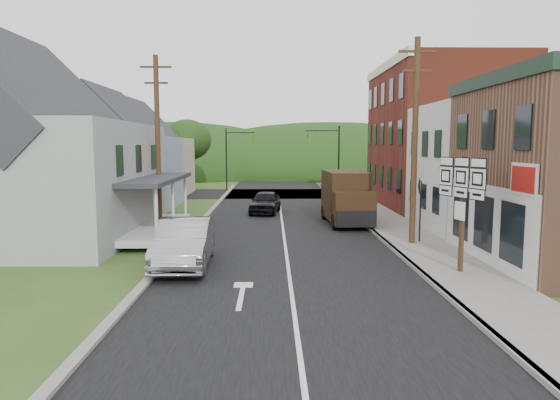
{
  "coord_description": "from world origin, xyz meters",
  "views": [
    {
      "loc": [
        -0.59,
        -18.1,
        4.49
      ],
      "look_at": [
        -0.25,
        2.26,
        2.2
      ],
      "focal_mm": 32.0,
      "sensor_mm": 36.0,
      "label": 1
    }
  ],
  "objects_px": {
    "silver_sedan": "(185,243)",
    "delivery_van": "(346,198)",
    "dark_sedan": "(265,202)",
    "warning_sign": "(420,200)",
    "route_sign_cluster": "(462,197)"
  },
  "relations": [
    {
      "from": "route_sign_cluster",
      "to": "warning_sign",
      "type": "bearing_deg",
      "value": 69.52
    },
    {
      "from": "delivery_van",
      "to": "warning_sign",
      "type": "bearing_deg",
      "value": -69.65
    },
    {
      "from": "silver_sedan",
      "to": "dark_sedan",
      "type": "distance_m",
      "value": 14.43
    },
    {
      "from": "silver_sedan",
      "to": "warning_sign",
      "type": "bearing_deg",
      "value": 19.53
    },
    {
      "from": "silver_sedan",
      "to": "delivery_van",
      "type": "xyz_separation_m",
      "value": [
        7.39,
        9.6,
        0.64
      ]
    },
    {
      "from": "delivery_van",
      "to": "silver_sedan",
      "type": "bearing_deg",
      "value": -130.1
    },
    {
      "from": "delivery_van",
      "to": "warning_sign",
      "type": "relative_size",
      "value": 1.86
    },
    {
      "from": "delivery_van",
      "to": "route_sign_cluster",
      "type": "relative_size",
      "value": 1.36
    },
    {
      "from": "dark_sedan",
      "to": "delivery_van",
      "type": "relative_size",
      "value": 0.79
    },
    {
      "from": "silver_sedan",
      "to": "warning_sign",
      "type": "distance_m",
      "value": 10.61
    },
    {
      "from": "dark_sedan",
      "to": "warning_sign",
      "type": "height_order",
      "value": "warning_sign"
    },
    {
      "from": "delivery_van",
      "to": "route_sign_cluster",
      "type": "distance_m",
      "value": 11.38
    },
    {
      "from": "silver_sedan",
      "to": "warning_sign",
      "type": "height_order",
      "value": "warning_sign"
    },
    {
      "from": "dark_sedan",
      "to": "warning_sign",
      "type": "relative_size",
      "value": 1.47
    },
    {
      "from": "warning_sign",
      "to": "dark_sedan",
      "type": "bearing_deg",
      "value": 131.79
    }
  ]
}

